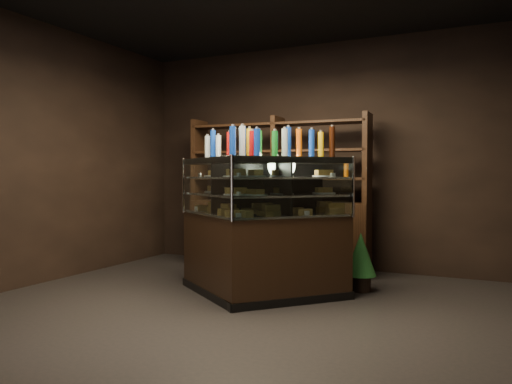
% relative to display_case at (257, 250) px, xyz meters
% --- Properties ---
extents(ground, '(5.00, 5.00, 0.00)m').
position_rel_display_case_xyz_m(ground, '(-0.00, -0.65, -0.48)').
color(ground, black).
rests_on(ground, ground).
extents(room_shell, '(5.02, 5.02, 3.01)m').
position_rel_display_case_xyz_m(room_shell, '(-0.00, -0.65, 1.46)').
color(room_shell, black).
rests_on(room_shell, ground).
extents(display_case, '(1.93, 1.41, 1.43)m').
position_rel_display_case_xyz_m(display_case, '(0.00, 0.00, 0.00)').
color(display_case, black).
rests_on(display_case, ground).
extents(food_display, '(1.54, 0.99, 0.44)m').
position_rel_display_case_xyz_m(food_display, '(0.00, -0.00, 0.61)').
color(food_display, '#BB9443').
rests_on(food_display, display_case).
extents(bottles_top, '(1.37, 0.85, 0.30)m').
position_rel_display_case_xyz_m(bottles_top, '(-0.00, 0.00, 1.08)').
color(bottles_top, '#147223').
rests_on(bottles_top, display_case).
extents(potted_conifer, '(0.33, 0.33, 0.71)m').
position_rel_display_case_xyz_m(potted_conifer, '(0.90, 0.69, -0.07)').
color(potted_conifer, black).
rests_on(potted_conifer, ground).
extents(back_shelving, '(2.40, 0.54, 2.00)m').
position_rel_display_case_xyz_m(back_shelving, '(-0.37, 1.40, 0.13)').
color(back_shelving, black).
rests_on(back_shelving, ground).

